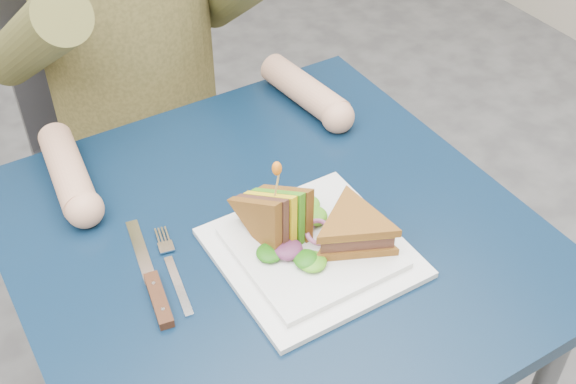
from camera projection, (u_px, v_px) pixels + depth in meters
table at (273, 268)px, 1.15m from camera, size 0.75×0.75×0.73m
chair at (129, 118)px, 1.64m from camera, size 0.42×0.40×0.93m
plate at (312, 251)px, 1.05m from camera, size 0.26×0.26×0.02m
sandwich_flat at (354, 230)px, 1.03m from camera, size 0.18×0.18×0.05m
sandwich_upright at (278, 218)px, 1.04m from camera, size 0.09×0.15×0.15m
fork at (174, 271)px, 1.03m from camera, size 0.05×0.18×0.01m
knife at (155, 290)px, 1.00m from camera, size 0.05×0.22×0.02m
toothpick at (277, 184)px, 1.00m from camera, size 0.01×0.01×0.06m
toothpick_frill at (277, 168)px, 0.98m from camera, size 0.01×0.01×0.02m
lettuce_spill at (311, 235)px, 1.05m from camera, size 0.15×0.13×0.02m
onion_ring at (319, 232)px, 1.04m from camera, size 0.04×0.04×0.02m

